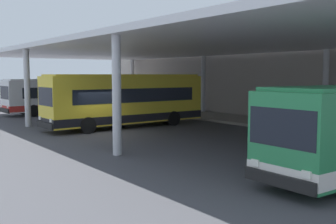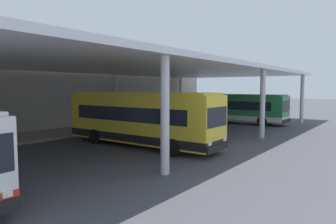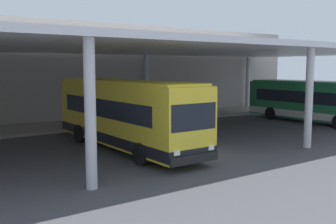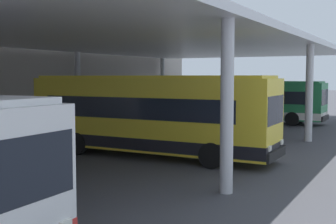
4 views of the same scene
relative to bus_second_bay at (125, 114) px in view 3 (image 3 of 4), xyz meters
The scene contains 6 objects.
ground_plane 3.82m from the bus_second_bay, 56.02° to the right, with size 200.00×200.00×0.00m, color #47474C.
platform_kerb 9.33m from the bus_second_bay, 78.21° to the left, with size 42.00×4.50×0.18m, color gray.
station_building_facade 12.53m from the bus_second_bay, 81.29° to the left, with size 48.00×1.60×7.80m, color #ADA399.
canopy_shelter 4.79m from the bus_second_bay, 55.46° to the left, with size 40.00×17.00×5.55m.
bus_second_bay is the anchor object (origin of this frame).
bus_middle_bay 16.50m from the bus_second_bay, ahead, with size 2.84×10.57×3.17m.
Camera 3 is at (-11.73, -15.01, 4.26)m, focal length 42.08 mm.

